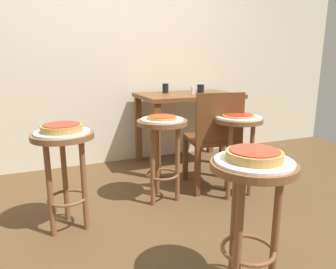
% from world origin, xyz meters
% --- Properties ---
extents(ground_plane, '(6.00, 6.00, 0.00)m').
position_xyz_m(ground_plane, '(0.00, 0.00, 0.00)').
color(ground_plane, brown).
extents(back_wall, '(6.00, 0.10, 3.00)m').
position_xyz_m(back_wall, '(0.00, 1.65, 1.50)').
color(back_wall, beige).
rests_on(back_wall, ground_plane).
extents(stool_foreground, '(0.39, 0.39, 0.65)m').
position_xyz_m(stool_foreground, '(0.14, -0.62, 0.49)').
color(stool_foreground, brown).
rests_on(stool_foreground, ground_plane).
extents(serving_plate_foreground, '(0.35, 0.35, 0.01)m').
position_xyz_m(serving_plate_foreground, '(0.14, -0.62, 0.66)').
color(serving_plate_foreground, white).
rests_on(serving_plate_foreground, stool_foreground).
extents(pizza_foreground, '(0.25, 0.25, 0.05)m').
position_xyz_m(pizza_foreground, '(0.14, -0.62, 0.69)').
color(pizza_foreground, tan).
rests_on(pizza_foreground, serving_plate_foreground).
extents(stool_middle, '(0.39, 0.39, 0.65)m').
position_xyz_m(stool_middle, '(-0.60, 0.31, 0.49)').
color(stool_middle, brown).
rests_on(stool_middle, ground_plane).
extents(serving_plate_middle, '(0.34, 0.34, 0.01)m').
position_xyz_m(serving_plate_middle, '(-0.60, 0.31, 0.66)').
color(serving_plate_middle, silver).
rests_on(serving_plate_middle, stool_middle).
extents(pizza_middle, '(0.25, 0.25, 0.05)m').
position_xyz_m(pizza_middle, '(-0.60, 0.31, 0.69)').
color(pizza_middle, '#B78442').
rests_on(pizza_middle, serving_plate_middle).
extents(stool_leftside, '(0.39, 0.39, 0.65)m').
position_xyz_m(stool_leftside, '(0.73, 0.33, 0.49)').
color(stool_leftside, brown).
rests_on(stool_leftside, ground_plane).
extents(serving_plate_leftside, '(0.36, 0.36, 0.01)m').
position_xyz_m(serving_plate_leftside, '(0.73, 0.33, 0.66)').
color(serving_plate_leftside, white).
rests_on(serving_plate_leftside, stool_leftside).
extents(pizza_leftside, '(0.26, 0.26, 0.02)m').
position_xyz_m(pizza_leftside, '(0.73, 0.33, 0.68)').
color(pizza_leftside, tan).
rests_on(pizza_leftside, serving_plate_leftside).
extents(stool_rear, '(0.39, 0.39, 0.65)m').
position_xyz_m(stool_rear, '(0.14, 0.48, 0.49)').
color(stool_rear, brown).
rests_on(stool_rear, ground_plane).
extents(serving_plate_rear, '(0.33, 0.33, 0.01)m').
position_xyz_m(serving_plate_rear, '(0.14, 0.48, 0.66)').
color(serving_plate_rear, silver).
rests_on(serving_plate_rear, stool_rear).
extents(pizza_rear, '(0.24, 0.24, 0.02)m').
position_xyz_m(pizza_rear, '(0.14, 0.48, 0.68)').
color(pizza_rear, '#B78442').
rests_on(pizza_rear, serving_plate_rear).
extents(dining_table, '(1.01, 0.67, 0.76)m').
position_xyz_m(dining_table, '(0.72, 1.21, 0.64)').
color(dining_table, brown).
rests_on(dining_table, ground_plane).
extents(cup_near_edge, '(0.07, 0.07, 0.10)m').
position_xyz_m(cup_near_edge, '(0.81, 1.12, 0.81)').
color(cup_near_edge, black).
rests_on(cup_near_edge, dining_table).
extents(cup_far_edge, '(0.07, 0.07, 0.10)m').
position_xyz_m(cup_far_edge, '(0.53, 1.37, 0.81)').
color(cup_far_edge, black).
rests_on(cup_far_edge, dining_table).
extents(condiment_shaker, '(0.04, 0.04, 0.08)m').
position_xyz_m(condiment_shaker, '(0.74, 1.14, 0.80)').
color(condiment_shaker, white).
rests_on(condiment_shaker, dining_table).
extents(wooden_chair, '(0.46, 0.46, 0.85)m').
position_xyz_m(wooden_chair, '(0.63, 0.51, 0.47)').
color(wooden_chair, '#5B3319').
rests_on(wooden_chair, ground_plane).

